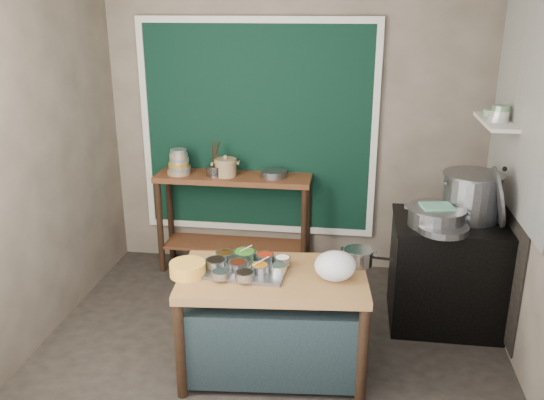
# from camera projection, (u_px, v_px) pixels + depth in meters

# --- Properties ---
(floor) EXTENTS (3.50, 3.00, 0.02)m
(floor) POSITION_uv_depth(u_px,v_px,m) (272.00, 346.00, 4.39)
(floor) COLOR #2F2824
(floor) RESTS_ON ground
(back_wall) EXTENTS (3.50, 0.02, 2.80)m
(back_wall) POSITION_uv_depth(u_px,v_px,m) (295.00, 124.00, 5.34)
(back_wall) COLOR #796C5D
(back_wall) RESTS_ON floor
(left_wall) EXTENTS (0.02, 3.00, 2.80)m
(left_wall) POSITION_uv_depth(u_px,v_px,m) (32.00, 159.00, 4.17)
(left_wall) COLOR #796C5D
(left_wall) RESTS_ON floor
(right_wall) EXTENTS (0.02, 3.00, 2.80)m
(right_wall) POSITION_uv_depth(u_px,v_px,m) (543.00, 179.00, 3.69)
(right_wall) COLOR #796C5D
(right_wall) RESTS_ON floor
(curtain_panel) EXTENTS (2.10, 0.02, 1.90)m
(curtain_panel) POSITION_uv_depth(u_px,v_px,m) (257.00, 129.00, 5.37)
(curtain_panel) COLOR black
(curtain_panel) RESTS_ON back_wall
(curtain_frame) EXTENTS (2.22, 0.03, 2.02)m
(curtain_frame) POSITION_uv_depth(u_px,v_px,m) (257.00, 130.00, 5.36)
(curtain_frame) COLOR beige
(curtain_frame) RESTS_ON back_wall
(tile_panel) EXTENTS (0.02, 1.70, 1.70)m
(tile_panel) POSITION_uv_depth(u_px,v_px,m) (526.00, 96.00, 4.06)
(tile_panel) COLOR #B2B2AA
(tile_panel) RESTS_ON right_wall
(soot_patch) EXTENTS (0.01, 1.30, 1.30)m
(soot_patch) POSITION_uv_depth(u_px,v_px,m) (502.00, 240.00, 4.53)
(soot_patch) COLOR black
(soot_patch) RESTS_ON right_wall
(wall_shelf) EXTENTS (0.22, 0.70, 0.03)m
(wall_shelf) POSITION_uv_depth(u_px,v_px,m) (496.00, 122.00, 4.44)
(wall_shelf) COLOR beige
(wall_shelf) RESTS_ON right_wall
(prep_table) EXTENTS (1.31, 0.83, 0.75)m
(prep_table) POSITION_uv_depth(u_px,v_px,m) (273.00, 323.00, 3.98)
(prep_table) COLOR olive
(prep_table) RESTS_ON floor
(back_counter) EXTENTS (1.45, 0.40, 0.95)m
(back_counter) POSITION_uv_depth(u_px,v_px,m) (234.00, 223.00, 5.50)
(back_counter) COLOR #5C301A
(back_counter) RESTS_ON floor
(stove_block) EXTENTS (0.90, 0.68, 0.85)m
(stove_block) POSITION_uv_depth(u_px,v_px,m) (449.00, 274.00, 4.58)
(stove_block) COLOR black
(stove_block) RESTS_ON floor
(stove_top) EXTENTS (0.92, 0.69, 0.03)m
(stove_top) POSITION_uv_depth(u_px,v_px,m) (455.00, 223.00, 4.44)
(stove_top) COLOR black
(stove_top) RESTS_ON stove_block
(condiment_tray) EXTENTS (0.56, 0.42, 0.02)m
(condiment_tray) POSITION_uv_depth(u_px,v_px,m) (247.00, 270.00, 3.89)
(condiment_tray) COLOR gray
(condiment_tray) RESTS_ON prep_table
(condiment_bowls) EXTENTS (0.57, 0.44, 0.06)m
(condiment_bowls) POSITION_uv_depth(u_px,v_px,m) (244.00, 263.00, 3.90)
(condiment_bowls) COLOR gray
(condiment_bowls) RESTS_ON condiment_tray
(yellow_basin) EXTENTS (0.30, 0.30, 0.09)m
(yellow_basin) POSITION_uv_depth(u_px,v_px,m) (188.00, 269.00, 3.82)
(yellow_basin) COLOR gold
(yellow_basin) RESTS_ON prep_table
(saucepan) EXTENTS (0.24, 0.24, 0.11)m
(saucepan) POSITION_uv_depth(u_px,v_px,m) (358.00, 257.00, 3.98)
(saucepan) COLOR gray
(saucepan) RESTS_ON prep_table
(plastic_bag_a) EXTENTS (0.29, 0.25, 0.20)m
(plastic_bag_a) POSITION_uv_depth(u_px,v_px,m) (335.00, 266.00, 3.74)
(plastic_bag_a) COLOR white
(plastic_bag_a) RESTS_ON prep_table
(plastic_bag_b) EXTENTS (0.29, 0.27, 0.18)m
(plastic_bag_b) POSITION_uv_depth(u_px,v_px,m) (338.00, 265.00, 3.78)
(plastic_bag_b) COLOR white
(plastic_bag_b) RESTS_ON prep_table
(bowl_stack) EXTENTS (0.21, 0.21, 0.24)m
(bowl_stack) POSITION_uv_depth(u_px,v_px,m) (179.00, 163.00, 5.35)
(bowl_stack) COLOR tan
(bowl_stack) RESTS_ON back_counter
(utensil_cup) EXTENTS (0.18, 0.18, 0.10)m
(utensil_cup) POSITION_uv_depth(u_px,v_px,m) (215.00, 171.00, 5.31)
(utensil_cup) COLOR gray
(utensil_cup) RESTS_ON back_counter
(ceramic_crock) EXTENTS (0.27, 0.27, 0.14)m
(ceramic_crock) POSITION_uv_depth(u_px,v_px,m) (226.00, 168.00, 5.30)
(ceramic_crock) COLOR #92734F
(ceramic_crock) RESTS_ON back_counter
(wide_bowl) EXTENTS (0.31, 0.31, 0.06)m
(wide_bowl) POSITION_uv_depth(u_px,v_px,m) (274.00, 174.00, 5.29)
(wide_bowl) COLOR gray
(wide_bowl) RESTS_ON back_counter
(stock_pot) EXTENTS (0.61, 0.61, 0.36)m
(stock_pot) POSITION_uv_depth(u_px,v_px,m) (471.00, 196.00, 4.43)
(stock_pot) COLOR gray
(stock_pot) RESTS_ON stove_top
(pot_lid) EXTENTS (0.14, 0.47, 0.46)m
(pot_lid) POSITION_uv_depth(u_px,v_px,m) (498.00, 197.00, 4.26)
(pot_lid) COLOR gray
(pot_lid) RESTS_ON stove_top
(steamer) EXTENTS (0.53, 0.53, 0.15)m
(steamer) POSITION_uv_depth(u_px,v_px,m) (436.00, 217.00, 4.31)
(steamer) COLOR gray
(steamer) RESTS_ON stove_top
(green_cloth) EXTENTS (0.26, 0.22, 0.02)m
(green_cloth) POSITION_uv_depth(u_px,v_px,m) (437.00, 206.00, 4.29)
(green_cloth) COLOR #539373
(green_cloth) RESTS_ON steamer
(shallow_pan) EXTENTS (0.45, 0.45, 0.05)m
(shallow_pan) POSITION_uv_depth(u_px,v_px,m) (443.00, 228.00, 4.22)
(shallow_pan) COLOR gray
(shallow_pan) RESTS_ON stove_top
(shelf_bowl_stack) EXTENTS (0.15, 0.15, 0.12)m
(shelf_bowl_stack) POSITION_uv_depth(u_px,v_px,m) (499.00, 114.00, 4.36)
(shelf_bowl_stack) COLOR silver
(shelf_bowl_stack) RESTS_ON wall_shelf
(shelf_bowl_green) EXTENTS (0.18, 0.18, 0.05)m
(shelf_bowl_green) POSITION_uv_depth(u_px,v_px,m) (493.00, 113.00, 4.56)
(shelf_bowl_green) COLOR gray
(shelf_bowl_green) RESTS_ON wall_shelf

